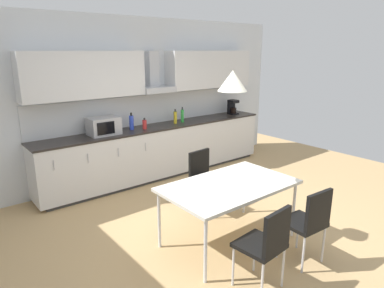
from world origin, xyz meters
The scene contains 16 objects.
ground_plane centered at (0.00, 0.00, -0.01)m, with size 9.32×7.45×0.02m, color tan.
wall_back centered at (0.00, 2.53, 1.40)m, with size 7.46×0.10×2.80m, color silver.
kitchen_counter centered at (0.71, 2.19, 0.47)m, with size 4.49×0.61×0.93m.
backsplash_tile centered at (0.71, 2.47, 1.20)m, with size 4.47×0.02×0.53m, color silver.
upper_wall_cabinets centered at (0.71, 2.31, 1.87)m, with size 4.47×0.40×0.71m.
microwave centered at (-0.36, 2.19, 1.07)m, with size 0.48×0.35×0.28m.
coffee_maker centered at (2.56, 2.22, 1.08)m, with size 0.18×0.19×0.30m.
bottle_blue centered at (0.16, 2.23, 1.06)m, with size 0.08×0.08×0.29m.
bottle_yellow centered at (1.04, 2.18, 1.05)m, with size 0.06×0.06×0.27m.
bottle_red centered at (0.36, 2.13, 1.02)m, with size 0.07×0.07×0.19m.
bottle_green centered at (1.21, 2.19, 1.06)m, with size 0.06×0.06×0.29m.
dining_table centered at (0.06, -0.24, 0.70)m, with size 1.55×0.94×0.74m.
chair_far_right centered at (0.40, 0.61, 0.53)m, with size 0.43×0.43×0.87m.
chair_near_right centered at (0.40, -1.09, 0.53)m, with size 0.43×0.43×0.87m.
chair_near_left centered at (-0.29, -1.09, 0.53)m, with size 0.43×0.43×0.87m.
pendant_lamp centered at (0.06, -0.24, 1.93)m, with size 0.32×0.32×0.22m, color silver.
Camera 1 is at (-2.60, -2.86, 2.24)m, focal length 32.00 mm.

